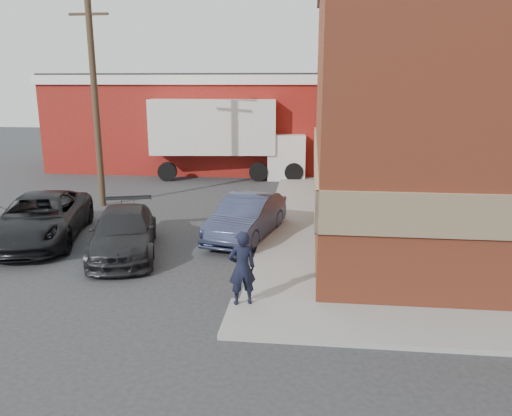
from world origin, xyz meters
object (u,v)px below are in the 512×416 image
(warehouse, at_px, (195,120))
(utility_pole, at_px, (95,92))
(brick_building, at_px, (508,94))
(man, at_px, (242,268))
(sedan, at_px, (247,217))
(suv_b, at_px, (124,232))
(box_truck, at_px, (229,133))
(suv_a, at_px, (40,218))

(warehouse, height_order, utility_pole, utility_pole)
(brick_building, xyz_separation_m, man, (-8.70, -9.25, -3.69))
(sedan, xyz_separation_m, suv_b, (-3.52, -2.02, -0.05))
(box_truck, bearing_deg, sedan, -83.50)
(man, xyz_separation_m, sedan, (-0.60, 5.42, -0.27))
(brick_building, distance_m, suv_a, 17.21)
(man, bearing_deg, utility_pole, -71.09)
(sedan, distance_m, suv_b, 4.06)
(suv_a, xyz_separation_m, box_truck, (4.36, 11.99, 1.69))
(brick_building, height_order, box_truck, brick_building)
(utility_pole, distance_m, sedan, 8.70)
(brick_building, bearing_deg, suv_b, -155.50)
(sedan, bearing_deg, suv_b, -137.38)
(warehouse, distance_m, man, 21.14)
(warehouse, relative_size, suv_a, 2.96)
(suv_a, relative_size, suv_b, 1.19)
(utility_pole, height_order, suv_b, utility_pole)
(warehouse, xyz_separation_m, man, (5.80, -20.25, -1.82))
(suv_a, distance_m, suv_b, 3.35)
(brick_building, bearing_deg, suv_a, -162.99)
(brick_building, bearing_deg, utility_pole, 179.98)
(utility_pole, distance_m, box_truck, 8.61)
(utility_pole, height_order, man, utility_pole)
(warehouse, bearing_deg, suv_b, -84.31)
(suv_b, distance_m, box_truck, 13.10)
(suv_b, bearing_deg, man, -55.78)
(brick_building, bearing_deg, box_truck, 148.74)
(man, relative_size, box_truck, 0.20)
(suv_a, bearing_deg, box_truck, 56.35)
(utility_pole, distance_m, suv_b, 7.80)
(utility_pole, height_order, box_truck, utility_pole)
(brick_building, height_order, sedan, brick_building)
(warehouse, xyz_separation_m, sedan, (5.20, -14.83, -2.09))
(brick_building, height_order, warehouse, brick_building)
(utility_pole, xyz_separation_m, suv_a, (-0.03, -4.91, -3.98))
(suv_a, bearing_deg, man, -44.31)
(warehouse, xyz_separation_m, utility_pole, (-1.50, -11.00, 1.93))
(man, relative_size, suv_b, 0.38)
(man, height_order, box_truck, box_truck)
(brick_building, distance_m, man, 13.22)
(suv_b, bearing_deg, brick_building, 8.26)
(brick_building, xyz_separation_m, sedan, (-9.30, -3.82, -3.96))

